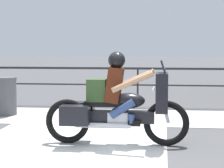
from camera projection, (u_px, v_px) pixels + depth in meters
ground_plane at (117, 152)px, 6.90m from camera, size 120.00×120.00×0.00m
sidewalk_band at (133, 117)px, 10.26m from camera, size 44.00×2.40×0.01m
crosswalk_band at (60, 154)px, 6.80m from camera, size 3.31×6.00×0.01m
fence_railing at (138, 76)px, 12.05m from camera, size 36.00×0.05×1.08m
motorcycle at (117, 104)px, 7.38m from camera, size 2.46×0.76×1.58m
trash_bin at (5, 96)px, 10.56m from camera, size 0.60×0.60×0.92m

